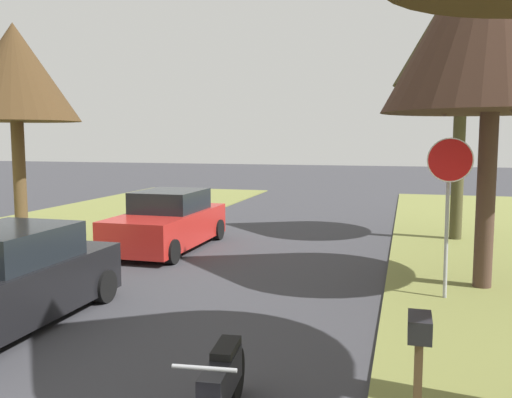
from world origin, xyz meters
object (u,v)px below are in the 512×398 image
street_tree_right_mid_b (494,11)px  parked_sedan_red (168,222)px  curbside_mailbox (419,342)px  street_tree_left_mid_b (15,74)px  street_tree_right_far (464,25)px  parked_sedan_black (1,282)px  parked_motorcycle (221,386)px  stop_sign_far (449,183)px

street_tree_right_mid_b → parked_sedan_red: (-7.73, 2.07, -4.67)m
parked_sedan_red → curbside_mailbox: bearing=-52.4°
street_tree_right_mid_b → street_tree_left_mid_b: bearing=174.3°
street_tree_right_far → parked_sedan_red: (-7.65, -3.34, -5.45)m
parked_sedan_black → parked_motorcycle: bearing=-25.1°
parked_motorcycle → parked_sedan_black: bearing=154.9°
street_tree_right_mid_b → curbside_mailbox: street_tree_right_mid_b is taller
street_tree_right_far → parked_motorcycle: bearing=-105.1°
street_tree_right_mid_b → street_tree_right_far: size_ratio=0.93×
parked_sedan_black → parked_motorcycle: size_ratio=2.15×
parked_motorcycle → street_tree_right_mid_b: bearing=63.1°
street_tree_right_mid_b → street_tree_left_mid_b: size_ratio=1.22×
stop_sign_far → parked_sedan_red: 7.75m
street_tree_right_far → street_tree_left_mid_b: street_tree_right_far is taller
stop_sign_far → parked_sedan_red: bearing=156.3°
street_tree_left_mid_b → parked_motorcycle: bearing=-42.2°
street_tree_right_far → parked_motorcycle: (-3.19, -11.87, -5.69)m
street_tree_right_mid_b → street_tree_right_far: bearing=90.9°
street_tree_left_mid_b → parked_sedan_black: 7.94m
stop_sign_far → parked_sedan_black: 7.84m
parked_sedan_black → parked_sedan_red: size_ratio=1.00×
street_tree_left_mid_b → parked_motorcycle: size_ratio=2.92×
parked_sedan_black → curbside_mailbox: 6.59m
parked_sedan_red → curbside_mailbox: 10.47m
street_tree_right_mid_b → parked_sedan_red: size_ratio=1.66×
parked_sedan_black → street_tree_right_far: bearing=52.3°
parked_sedan_black → curbside_mailbox: size_ratio=3.47×
street_tree_right_far → curbside_mailbox: (-1.26, -11.64, -5.11)m
street_tree_left_mid_b → curbside_mailbox: street_tree_left_mid_b is taller
stop_sign_far → street_tree_right_far: bearing=83.9°
street_tree_right_far → street_tree_left_mid_b: bearing=-160.0°
stop_sign_far → parked_sedan_black: (-6.91, -3.40, -1.47)m
street_tree_right_far → street_tree_left_mid_b: size_ratio=1.31×
parked_sedan_red → curbside_mailbox: (6.38, -8.30, 0.33)m
parked_sedan_red → stop_sign_far: bearing=-23.7°
street_tree_right_mid_b → street_tree_left_mid_b: street_tree_right_mid_b is taller
parked_sedan_red → parked_motorcycle: 9.62m
street_tree_right_mid_b → curbside_mailbox: 7.71m
parked_sedan_red → curbside_mailbox: size_ratio=3.47×
street_tree_right_far → parked_sedan_black: street_tree_right_far is taller
street_tree_right_far → curbside_mailbox: bearing=-96.2°
street_tree_right_mid_b → street_tree_right_far: 5.46m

